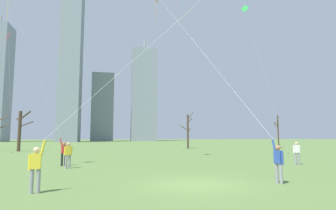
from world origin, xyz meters
name	(u,v)px	position (x,y,z in m)	size (l,w,h in m)	color
ground_plane	(195,184)	(0.00, 0.00, 0.00)	(400.00, 400.00, 0.00)	#5B7A3D
kite_flyer_midfield_right_blue	(89,116)	(-4.32, -1.12, 2.75)	(11.21, 2.14, 12.04)	gray
kite_flyer_far_back_orange	(236,103)	(2.89, 2.15, 3.73)	(3.50, 14.30, 15.33)	gray
kite_flyer_midfield_center_yellow	(56,129)	(-7.24, 8.72, 2.48)	(4.26, 2.33, 11.65)	black
bystander_far_off_by_trees	(68,154)	(-6.18, 7.27, 0.90)	(0.47, 0.33, 1.62)	gray
bystander_watching_nearby	(297,152)	(9.45, 6.59, 0.90)	(0.49, 0.29, 1.62)	gray
distant_kite_drifting_left_teal	(181,4)	(4.33, 20.06, 17.84)	(2.08, 7.33, 19.87)	teal
distant_kite_low_near_trees_pink	(8,43)	(-17.49, 28.84, 14.56)	(2.57, 3.62, 16.13)	pink
distant_kite_drifting_right_green	(248,18)	(13.62, 21.32, 17.38)	(3.98, 3.21, 19.35)	green
bare_tree_rightmost	(278,130)	(25.98, 35.24, 3.22)	(1.64, 2.57, 5.89)	#4C3828
bare_tree_right_of_center	(20,129)	(-15.81, 30.24, 2.99)	(2.50, 1.91, 5.47)	#423326
bare_tree_leftmost	(188,130)	(8.89, 34.45, 3.02)	(2.22, 2.69, 6.19)	#423326
skyline_wide_slab	(71,65)	(-19.95, 102.75, 30.02)	(7.77, 10.72, 60.03)	gray
skyline_tall_tower	(103,107)	(-7.90, 115.43, 14.85)	(9.45, 6.13, 29.69)	gray
skyline_short_annex	(144,94)	(10.44, 117.85, 21.35)	(11.45, 6.16, 47.72)	gray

